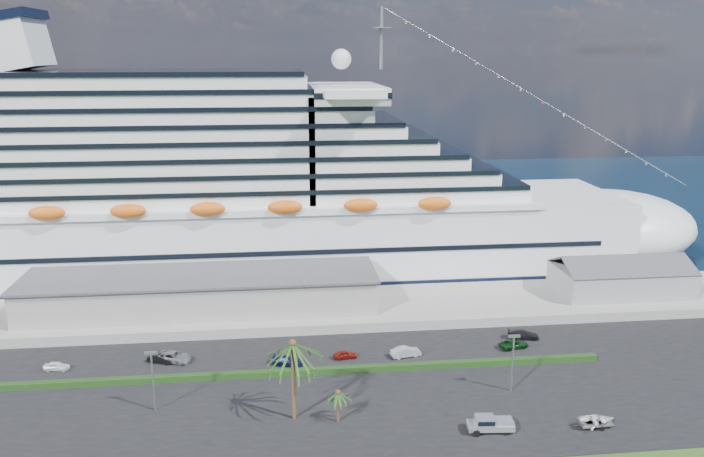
{
  "coord_description": "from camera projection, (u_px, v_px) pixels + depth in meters",
  "views": [
    {
      "loc": [
        -11.41,
        -75.05,
        45.7
      ],
      "look_at": [
        0.34,
        30.0,
        18.17
      ],
      "focal_mm": 35.0,
      "sensor_mm": 36.0,
      "label": 1
    }
  ],
  "objects": [
    {
      "name": "ground",
      "position": [
        376.0,
        431.0,
        84.92
      ],
      "size": [
        420.0,
        420.0,
        0.0
      ],
      "primitive_type": "plane",
      "color": "#294517",
      "rests_on": "ground"
    },
    {
      "name": "asphalt_lot",
      "position": [
        365.0,
        388.0,
        95.49
      ],
      "size": [
        140.0,
        38.0,
        0.12
      ],
      "primitive_type": "cube",
      "color": "black",
      "rests_on": "ground"
    },
    {
      "name": "wharf",
      "position": [
        344.0,
        307.0,
        123.17
      ],
      "size": [
        240.0,
        20.0,
        1.8
      ],
      "primitive_type": "cube",
      "color": "gray",
      "rests_on": "ground"
    },
    {
      "name": "water",
      "position": [
        315.0,
        204.0,
        209.94
      ],
      "size": [
        420.0,
        160.0,
        0.02
      ],
      "primitive_type": "cube",
      "color": "black",
      "rests_on": "ground"
    },
    {
      "name": "cruise_ship",
      "position": [
        227.0,
        197.0,
        139.95
      ],
      "size": [
        191.0,
        38.0,
        54.0
      ],
      "color": "silver",
      "rests_on": "ground"
    },
    {
      "name": "terminal_building",
      "position": [
        201.0,
        291.0,
        119.44
      ],
      "size": [
        61.0,
        15.0,
        6.3
      ],
      "color": "gray",
      "rests_on": "wharf"
    },
    {
      "name": "port_shed",
      "position": [
        621.0,
        279.0,
        127.88
      ],
      "size": [
        24.0,
        12.31,
        7.37
      ],
      "color": "gray",
      "rests_on": "wharf"
    },
    {
      "name": "hedge",
      "position": [
        306.0,
        372.0,
        99.31
      ],
      "size": [
        88.0,
        1.1,
        0.9
      ],
      "primitive_type": "cube",
      "color": "black",
      "rests_on": "asphalt_lot"
    },
    {
      "name": "lamp_post_left",
      "position": [
        153.0,
        374.0,
        88.26
      ],
      "size": [
        1.6,
        0.35,
        8.27
      ],
      "color": "gray",
      "rests_on": "asphalt_lot"
    },
    {
      "name": "lamp_post_right",
      "position": [
        513.0,
        356.0,
        93.42
      ],
      "size": [
        1.6,
        0.35,
        8.27
      ],
      "color": "gray",
      "rests_on": "asphalt_lot"
    },
    {
      "name": "palm_tall",
      "position": [
        293.0,
        353.0,
        85.37
      ],
      "size": [
        8.82,
        8.82,
        11.13
      ],
      "color": "#47301E",
      "rests_on": "ground"
    },
    {
      "name": "palm_short",
      "position": [
        338.0,
        396.0,
        85.92
      ],
      "size": [
        3.53,
        3.53,
        4.56
      ],
      "color": "#47301E",
      "rests_on": "ground"
    },
    {
      "name": "parked_car_0",
      "position": [
        57.0,
        366.0,
        100.65
      ],
      "size": [
        3.78,
        1.81,
        1.25
      ],
      "primitive_type": "imported",
      "rotation": [
        0.0,
        0.0,
        1.47
      ],
      "color": "white",
      "rests_on": "asphalt_lot"
    },
    {
      "name": "parked_car_1",
      "position": [
        161.0,
        358.0,
        103.05
      ],
      "size": [
        4.3,
        2.68,
        1.34
      ],
      "primitive_type": "imported",
      "rotation": [
        0.0,
        0.0,
        1.23
      ],
      "color": "black",
      "rests_on": "asphalt_lot"
    },
    {
      "name": "parked_car_2",
      "position": [
        173.0,
        357.0,
        103.36
      ],
      "size": [
        6.07,
        4.38,
        1.54
      ],
      "primitive_type": "imported",
      "rotation": [
        0.0,
        0.0,
        1.2
      ],
      "color": "gray",
      "rests_on": "asphalt_lot"
    },
    {
      "name": "parked_car_3",
      "position": [
        288.0,
        361.0,
        102.26
      ],
      "size": [
        4.96,
        3.14,
        1.34
      ],
      "primitive_type": "imported",
      "rotation": [
        0.0,
        0.0,
        1.28
      ],
      "color": "#11193E",
      "rests_on": "asphalt_lot"
    },
    {
      "name": "parked_car_4",
      "position": [
        345.0,
        354.0,
        104.52
      ],
      "size": [
        3.73,
        1.77,
        1.23
      ],
      "primitive_type": "imported",
      "rotation": [
        0.0,
        0.0,
        1.66
      ],
      "color": "maroon",
      "rests_on": "asphalt_lot"
    },
    {
      "name": "parked_car_5",
      "position": [
        406.0,
        352.0,
        105.08
      ],
      "size": [
        4.94,
        2.55,
        1.55
      ],
      "primitive_type": "imported",
      "rotation": [
        0.0,
        0.0,
        1.77
      ],
      "color": "#B3B4BA",
      "rests_on": "asphalt_lot"
    },
    {
      "name": "parked_car_6",
      "position": [
        514.0,
        344.0,
        108.14
      ],
      "size": [
        5.03,
        3.11,
        1.3
      ],
      "primitive_type": "imported",
      "rotation": [
        0.0,
        0.0,
        1.79
      ],
      "color": "#0D3612",
      "rests_on": "asphalt_lot"
    },
    {
      "name": "parked_car_7",
      "position": [
        523.0,
        334.0,
        111.65
      ],
      "size": [
        5.26,
        2.94,
        1.44
      ],
      "primitive_type": "imported",
      "rotation": [
        0.0,
        0.0,
        1.38
      ],
      "color": "black",
      "rests_on": "asphalt_lot"
    },
    {
      "name": "pickup_truck",
      "position": [
        490.0,
        423.0,
        84.3
      ],
      "size": [
        5.91,
        2.58,
        2.03
      ],
      "color": "black",
      "rests_on": "asphalt_lot"
    },
    {
      "name": "boat_trailer",
      "position": [
        597.0,
        420.0,
        85.17
      ],
      "size": [
        5.34,
        3.55,
        1.52
      ],
      "color": "gray",
      "rests_on": "asphalt_lot"
    }
  ]
}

